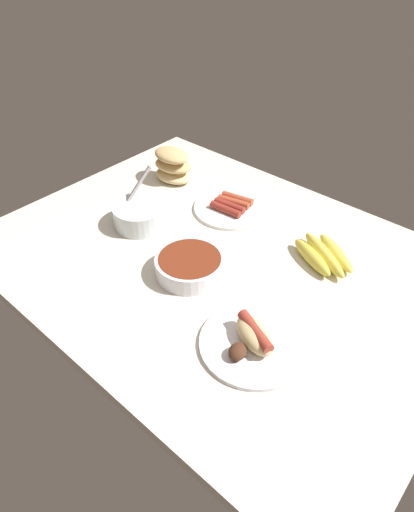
{
  "coord_description": "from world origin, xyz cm",
  "views": [
    {
      "loc": [
        -56.74,
        69.11,
        74.08
      ],
      "look_at": [
        0.38,
        4.53,
        3.0
      ],
      "focal_mm": 31.19,
      "sensor_mm": 36.0,
      "label": 1
    }
  ],
  "objects_px": {
    "bowl_chili": "(190,265)",
    "banana_bunch": "(324,255)",
    "plate_hotdog_assembled": "(254,340)",
    "bowl_coleslaw": "(140,214)",
    "bread_stack": "(173,165)",
    "plate_sausages": "(231,207)"
  },
  "relations": [
    {
      "from": "bowl_chili",
      "to": "bowl_coleslaw",
      "type": "xyz_separation_m",
      "value": [
        0.25,
        -0.06,
        0.01
      ]
    },
    {
      "from": "bowl_chili",
      "to": "banana_bunch",
      "type": "bearing_deg",
      "value": -130.42
    },
    {
      "from": "bowl_coleslaw",
      "to": "plate_hotdog_assembled",
      "type": "distance_m",
      "value": 0.53
    },
    {
      "from": "banana_bunch",
      "to": "plate_sausages",
      "type": "bearing_deg",
      "value": -4.85
    },
    {
      "from": "plate_sausages",
      "to": "bowl_coleslaw",
      "type": "bearing_deg",
      "value": 57.5
    },
    {
      "from": "bowl_coleslaw",
      "to": "banana_bunch",
      "type": "xyz_separation_m",
      "value": [
        -0.47,
        -0.2,
        -0.02
      ]
    },
    {
      "from": "bowl_coleslaw",
      "to": "plate_hotdog_assembled",
      "type": "relative_size",
      "value": 0.68
    },
    {
      "from": "bowl_chili",
      "to": "banana_bunch",
      "type": "relative_size",
      "value": 0.91
    },
    {
      "from": "plate_sausages",
      "to": "bowl_chili",
      "type": "bearing_deg",
      "value": 109.49
    },
    {
      "from": "plate_sausages",
      "to": "bread_stack",
      "type": "distance_m",
      "value": 0.26
    },
    {
      "from": "bowl_chili",
      "to": "plate_hotdog_assembled",
      "type": "distance_m",
      "value": 0.27
    },
    {
      "from": "plate_sausages",
      "to": "bowl_chili",
      "type": "xyz_separation_m",
      "value": [
        -0.1,
        0.29,
        0.02
      ]
    },
    {
      "from": "bowl_chili",
      "to": "banana_bunch",
      "type": "xyz_separation_m",
      "value": [
        -0.22,
        -0.26,
        -0.01
      ]
    },
    {
      "from": "bowl_coleslaw",
      "to": "banana_bunch",
      "type": "height_order",
      "value": "bowl_coleslaw"
    },
    {
      "from": "plate_sausages",
      "to": "bowl_coleslaw",
      "type": "xyz_separation_m",
      "value": [
        0.15,
        0.23,
        0.03
      ]
    },
    {
      "from": "banana_bunch",
      "to": "plate_hotdog_assembled",
      "type": "xyz_separation_m",
      "value": [
        -0.03,
        0.34,
        -0.0
      ]
    },
    {
      "from": "bread_stack",
      "to": "banana_bunch",
      "type": "height_order",
      "value": "bread_stack"
    },
    {
      "from": "banana_bunch",
      "to": "bread_stack",
      "type": "bearing_deg",
      "value": -3.66
    },
    {
      "from": "plate_hotdog_assembled",
      "to": "bowl_chili",
      "type": "bearing_deg",
      "value": -17.32
    },
    {
      "from": "banana_bunch",
      "to": "bowl_chili",
      "type": "bearing_deg",
      "value": 49.58
    },
    {
      "from": "bread_stack",
      "to": "banana_bunch",
      "type": "xyz_separation_m",
      "value": [
        -0.58,
        0.04,
        -0.04
      ]
    },
    {
      "from": "plate_sausages",
      "to": "bowl_chili",
      "type": "height_order",
      "value": "bowl_chili"
    }
  ]
}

